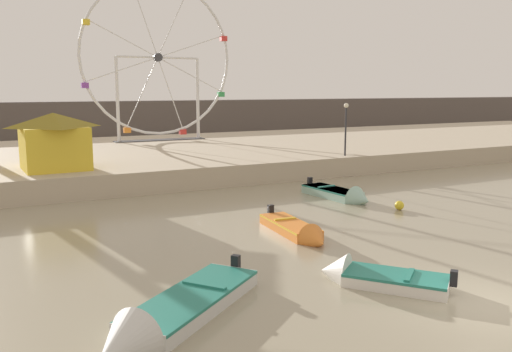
{
  "coord_description": "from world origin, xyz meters",
  "views": [
    {
      "loc": [
        -11.8,
        -9.15,
        5.7
      ],
      "look_at": [
        -0.26,
        12.97,
        1.64
      ],
      "focal_mm": 37.59,
      "sensor_mm": 36.0,
      "label": 1
    }
  ],
  "objects_px": {
    "motorboat_pale_grey": "(165,319)",
    "mooring_buoy_orange": "(399,205)",
    "ferris_wheel_white_frame": "(158,60)",
    "motorboat_seafoam": "(342,195)",
    "carnival_booth_yellow_awning": "(54,140)",
    "motorboat_orange_hull": "(299,231)",
    "promenade_lamp_near": "(346,121)",
    "motorboat_white_red_stripe": "(371,276)"
  },
  "relations": [
    {
      "from": "motorboat_orange_hull",
      "to": "motorboat_pale_grey",
      "type": "height_order",
      "value": "motorboat_pale_grey"
    },
    {
      "from": "carnival_booth_yellow_awning",
      "to": "mooring_buoy_orange",
      "type": "xyz_separation_m",
      "value": [
        13.85,
        -12.38,
        -2.69
      ]
    },
    {
      "from": "motorboat_pale_grey",
      "to": "mooring_buoy_orange",
      "type": "distance_m",
      "value": 15.68
    },
    {
      "from": "motorboat_orange_hull",
      "to": "carnival_booth_yellow_awning",
      "type": "bearing_deg",
      "value": -148.66
    },
    {
      "from": "motorboat_white_red_stripe",
      "to": "carnival_booth_yellow_awning",
      "type": "relative_size",
      "value": 0.97
    },
    {
      "from": "motorboat_seafoam",
      "to": "ferris_wheel_white_frame",
      "type": "distance_m",
      "value": 24.47
    },
    {
      "from": "motorboat_seafoam",
      "to": "ferris_wheel_white_frame",
      "type": "height_order",
      "value": "ferris_wheel_white_frame"
    },
    {
      "from": "promenade_lamp_near",
      "to": "mooring_buoy_orange",
      "type": "xyz_separation_m",
      "value": [
        -4.25,
        -9.98,
        -3.38
      ]
    },
    {
      "from": "motorboat_white_red_stripe",
      "to": "mooring_buoy_orange",
      "type": "relative_size",
      "value": 8.45
    },
    {
      "from": "motorboat_pale_grey",
      "to": "mooring_buoy_orange",
      "type": "height_order",
      "value": "motorboat_pale_grey"
    },
    {
      "from": "promenade_lamp_near",
      "to": "carnival_booth_yellow_awning",
      "type": "bearing_deg",
      "value": 172.46
    },
    {
      "from": "mooring_buoy_orange",
      "to": "ferris_wheel_white_frame",
      "type": "bearing_deg",
      "value": 97.54
    },
    {
      "from": "promenade_lamp_near",
      "to": "motorboat_pale_grey",
      "type": "bearing_deg",
      "value": -136.62
    },
    {
      "from": "ferris_wheel_white_frame",
      "to": "promenade_lamp_near",
      "type": "xyz_separation_m",
      "value": [
        7.72,
        -16.27,
        -4.56
      ]
    },
    {
      "from": "motorboat_white_red_stripe",
      "to": "mooring_buoy_orange",
      "type": "distance_m",
      "value": 10.39
    },
    {
      "from": "motorboat_orange_hull",
      "to": "carnival_booth_yellow_awning",
      "type": "xyz_separation_m",
      "value": [
        -7.11,
        14.14,
        2.69
      ]
    },
    {
      "from": "mooring_buoy_orange",
      "to": "promenade_lamp_near",
      "type": "bearing_deg",
      "value": 66.95
    },
    {
      "from": "motorboat_seafoam",
      "to": "carnival_booth_yellow_awning",
      "type": "distance_m",
      "value": 16.04
    },
    {
      "from": "motorboat_orange_hull",
      "to": "motorboat_white_red_stripe",
      "type": "relative_size",
      "value": 1.27
    },
    {
      "from": "ferris_wheel_white_frame",
      "to": "promenade_lamp_near",
      "type": "height_order",
      "value": "ferris_wheel_white_frame"
    },
    {
      "from": "motorboat_pale_grey",
      "to": "ferris_wheel_white_frame",
      "type": "xyz_separation_m",
      "value": [
        10.46,
        33.45,
        7.92
      ]
    },
    {
      "from": "motorboat_orange_hull",
      "to": "ferris_wheel_white_frame",
      "type": "xyz_separation_m",
      "value": [
        3.27,
        28.01,
        7.94
      ]
    },
    {
      "from": "promenade_lamp_near",
      "to": "mooring_buoy_orange",
      "type": "height_order",
      "value": "promenade_lamp_near"
    },
    {
      "from": "motorboat_pale_grey",
      "to": "motorboat_white_red_stripe",
      "type": "xyz_separation_m",
      "value": [
        6.34,
        0.09,
        -0.02
      ]
    },
    {
      "from": "motorboat_seafoam",
      "to": "mooring_buoy_orange",
      "type": "xyz_separation_m",
      "value": [
        0.94,
        -3.24,
        -0.03
      ]
    },
    {
      "from": "carnival_booth_yellow_awning",
      "to": "promenade_lamp_near",
      "type": "xyz_separation_m",
      "value": [
        18.1,
        -2.4,
        0.69
      ]
    },
    {
      "from": "motorboat_orange_hull",
      "to": "ferris_wheel_white_frame",
      "type": "distance_m",
      "value": 29.3
    },
    {
      "from": "motorboat_white_red_stripe",
      "to": "promenade_lamp_near",
      "type": "xyz_separation_m",
      "value": [
        11.83,
        17.08,
        3.39
      ]
    },
    {
      "from": "motorboat_pale_grey",
      "to": "mooring_buoy_orange",
      "type": "relative_size",
      "value": 12.85
    },
    {
      "from": "motorboat_seafoam",
      "to": "carnival_booth_yellow_awning",
      "type": "xyz_separation_m",
      "value": [
        -12.91,
        9.14,
        2.66
      ]
    },
    {
      "from": "ferris_wheel_white_frame",
      "to": "mooring_buoy_orange",
      "type": "height_order",
      "value": "ferris_wheel_white_frame"
    },
    {
      "from": "promenade_lamp_near",
      "to": "motorboat_orange_hull",
      "type": "bearing_deg",
      "value": -133.11
    },
    {
      "from": "motorboat_white_red_stripe",
      "to": "ferris_wheel_white_frame",
      "type": "relative_size",
      "value": 0.27
    },
    {
      "from": "motorboat_orange_hull",
      "to": "promenade_lamp_near",
      "type": "relative_size",
      "value": 1.34
    },
    {
      "from": "motorboat_white_red_stripe",
      "to": "motorboat_seafoam",
      "type": "xyz_separation_m",
      "value": [
        6.64,
        10.34,
        0.04
      ]
    },
    {
      "from": "motorboat_pale_grey",
      "to": "promenade_lamp_near",
      "type": "height_order",
      "value": "promenade_lamp_near"
    },
    {
      "from": "motorboat_white_red_stripe",
      "to": "carnival_booth_yellow_awning",
      "type": "distance_m",
      "value": 20.64
    },
    {
      "from": "motorboat_orange_hull",
      "to": "motorboat_pale_grey",
      "type": "xyz_separation_m",
      "value": [
        -7.18,
        -5.43,
        0.02
      ]
    },
    {
      "from": "motorboat_orange_hull",
      "to": "ferris_wheel_white_frame",
      "type": "bearing_deg",
      "value": 177.99
    },
    {
      "from": "motorboat_seafoam",
      "to": "carnival_booth_yellow_awning",
      "type": "bearing_deg",
      "value": -129.84
    },
    {
      "from": "carnival_booth_yellow_awning",
      "to": "motorboat_orange_hull",
      "type": "bearing_deg",
      "value": -65.7
    },
    {
      "from": "motorboat_pale_grey",
      "to": "motorboat_seafoam",
      "type": "bearing_deg",
      "value": -178.56
    }
  ]
}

